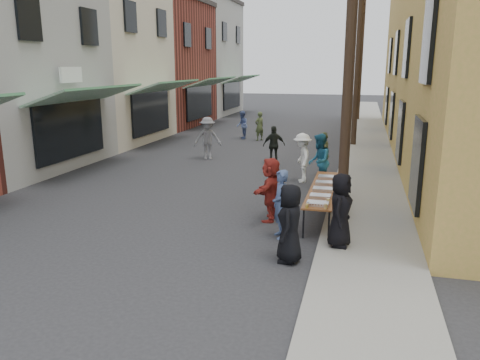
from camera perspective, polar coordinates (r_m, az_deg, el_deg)
The scene contains 27 objects.
ground at distance 10.78m, azimuth -12.37°, elevation -7.83°, with size 120.00×120.00×0.00m, color #28282B.
sidewalk at distance 24.20m, azimuth 15.28°, elevation 4.06°, with size 2.20×60.00×0.10m, color gray.
storefront_row at distance 28.01m, azimuth -17.43°, elevation 13.55°, with size 8.00×37.00×9.00m.
utility_pole_near at distance 11.91m, azimuth 13.32°, elevation 16.25°, with size 0.26×0.26×9.00m, color #2D2116.
utility_pole_mid at distance 23.90m, azimuth 14.23°, elevation 14.73°, with size 0.26×0.26×9.00m, color #2D2116.
utility_pole_far at distance 35.89m, azimuth 14.53°, elevation 14.23°, with size 0.26×0.26×9.00m, color #2D2116.
serving_table at distance 12.64m, azimuth 10.16°, elevation -1.12°, with size 0.70×4.00×0.75m.
catering_tray_sausage at distance 11.03m, azimuth 9.46°, elevation -2.85°, with size 0.50×0.33×0.08m, color maroon.
catering_tray_foil_b at distance 11.65m, azimuth 9.76°, elevation -1.97°, with size 0.50×0.33×0.08m, color #B2B2B7.
catering_tray_buns at distance 12.33m, azimuth 10.06°, elevation -1.11°, with size 0.50×0.33×0.08m, color tan.
catering_tray_foil_d at distance 13.00m, azimuth 10.33°, elevation -0.35°, with size 0.50×0.33×0.08m, color #B2B2B7.
catering_tray_buns_end at distance 13.68m, azimuth 10.56°, elevation 0.34°, with size 0.50×0.33×0.08m, color tan.
condiment_jar_a at distance 10.76m, azimuth 8.14°, elevation -3.22°, with size 0.07×0.07×0.08m, color #A57F26.
condiment_jar_b at distance 10.86m, azimuth 8.20°, elevation -3.07°, with size 0.07×0.07×0.08m, color #A57F26.
condiment_jar_c at distance 10.96m, azimuth 8.26°, elevation -2.92°, with size 0.07×0.07×0.08m, color #A57F26.
cup_stack at distance 10.77m, azimuth 10.39°, elevation -3.18°, with size 0.08×0.08×0.12m, color tan.
guest_front_a at distance 9.51m, azimuth 6.10°, elevation -5.29°, with size 0.80×0.52×1.63m, color black.
guest_front_b at distance 10.82m, azimuth 4.96°, elevation -2.95°, with size 0.59×0.39×1.61m, color #435682.
guest_front_c at distance 15.36m, azimuth 9.59°, elevation 2.25°, with size 0.88×0.68×1.80m, color #206488.
guest_front_d at distance 16.18m, azimuth 7.58°, elevation 2.71°, with size 1.09×0.63×1.69m, color white.
guest_front_e at distance 17.18m, azimuth 10.15°, elevation 3.11°, with size 0.95×0.39×1.61m, color #5D643A.
guest_queue_back at distance 12.02m, azimuth 3.77°, elevation -1.13°, with size 1.53×0.49×1.65m, color maroon.
server at distance 10.24m, azimuth 12.14°, elevation -3.60°, with size 0.79×0.51×1.61m, color black.
passerby_left at distance 20.10m, azimuth -3.98°, elevation 5.10°, with size 1.17×0.67×1.81m, color slate.
passerby_mid at distance 19.17m, azimuth 4.17°, elevation 4.29°, with size 0.91×0.38×1.55m, color black.
passerby_right at distance 25.28m, azimuth 2.38°, elevation 6.58°, with size 0.56×0.37×1.55m, color #475632.
passerby_far at distance 25.80m, azimuth 0.27°, elevation 6.71°, with size 0.74×0.58×1.53m, color #5468A4.
Camera 1 is at (4.70, -8.89, 3.89)m, focal length 35.00 mm.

